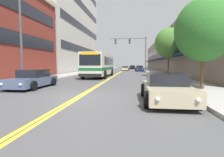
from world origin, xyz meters
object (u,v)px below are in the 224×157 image
(city_bus, at_px, (100,64))
(car_champagne_moving_lead, at_px, (125,68))
(car_black_moving_second, at_px, (132,67))
(fire_hydrant, at_px, (172,78))
(car_silver_parked_left_mid, at_px, (100,69))
(traffic_signal_mast, at_px, (134,47))
(street_lamp_left_near, at_px, (24,23))
(car_beige_parked_right_foreground, at_px, (166,89))
(street_tree_right_mid, at_px, (169,43))
(car_navy_parked_right_mid, at_px, (140,69))
(car_slate_blue_parked_left_near, at_px, (33,79))
(street_tree_right_near, at_px, (204,30))

(city_bus, distance_m, car_champagne_moving_lead, 23.40)
(car_black_moving_second, bearing_deg, fire_hydrant, -85.64)
(car_silver_parked_left_mid, xyz_separation_m, traffic_signal_mast, (7.19, -1.05, 4.56))
(car_silver_parked_left_mid, relative_size, street_lamp_left_near, 0.63)
(car_beige_parked_right_foreground, height_order, street_tree_right_mid, street_tree_right_mid)
(car_navy_parked_right_mid, height_order, traffic_signal_mast, traffic_signal_mast)
(car_slate_blue_parked_left_near, height_order, car_beige_parked_right_foreground, car_slate_blue_parked_left_near)
(car_champagne_moving_lead, bearing_deg, car_silver_parked_left_mid, -118.42)
(traffic_signal_mast, relative_size, street_tree_right_mid, 1.15)
(city_bus, xyz_separation_m, street_lamp_left_near, (-3.25, -11.38, 2.92))
(car_silver_parked_left_mid, distance_m, traffic_signal_mast, 8.58)
(car_black_moving_second, relative_size, traffic_signal_mast, 0.67)
(city_bus, distance_m, traffic_signal_mast, 14.17)
(car_slate_blue_parked_left_near, distance_m, fire_hydrant, 10.78)
(car_champagne_moving_lead, height_order, traffic_signal_mast, traffic_signal_mast)
(city_bus, xyz_separation_m, street_tree_right_near, (8.79, -11.82, 2.05))
(city_bus, bearing_deg, traffic_signal_mast, 70.62)
(car_slate_blue_parked_left_near, relative_size, street_tree_right_mid, 0.72)
(traffic_signal_mast, bearing_deg, city_bus, -109.38)
(car_beige_parked_right_foreground, distance_m, car_black_moving_second, 53.30)
(street_tree_right_near, bearing_deg, car_black_moving_second, 95.33)
(city_bus, xyz_separation_m, car_beige_parked_right_foreground, (6.00, -15.26, -1.11))
(car_slate_blue_parked_left_near, relative_size, car_silver_parked_left_mid, 0.94)
(car_black_moving_second, height_order, fire_hydrant, car_black_moving_second)
(car_navy_parked_right_mid, bearing_deg, street_lamp_left_near, -106.64)
(car_slate_blue_parked_left_near, xyz_separation_m, traffic_signal_mast, (7.18, 24.54, 4.61))
(city_bus, bearing_deg, car_beige_parked_right_foreground, -68.53)
(city_bus, height_order, car_beige_parked_right_foreground, city_bus)
(car_slate_blue_parked_left_near, distance_m, traffic_signal_mast, 25.98)
(car_navy_parked_right_mid, relative_size, fire_hydrant, 5.11)
(car_beige_parked_right_foreground, relative_size, street_tree_right_near, 0.75)
(car_silver_parked_left_mid, height_order, car_champagne_moving_lead, car_silver_parked_left_mid)
(car_slate_blue_parked_left_near, height_order, traffic_signal_mast, traffic_signal_mast)
(car_slate_blue_parked_left_near, relative_size, traffic_signal_mast, 0.63)
(fire_hydrant, bearing_deg, car_navy_parked_right_mid, 93.43)
(car_black_moving_second, distance_m, street_lamp_left_near, 50.09)
(car_champagne_moving_lead, relative_size, fire_hydrant, 5.30)
(car_beige_parked_right_foreground, relative_size, fire_hydrant, 4.85)
(city_bus, distance_m, street_lamp_left_near, 12.19)
(city_bus, relative_size, street_lamp_left_near, 1.37)
(car_navy_parked_right_mid, xyz_separation_m, car_black_moving_second, (-1.86, 18.40, -0.01))
(car_champagne_moving_lead, bearing_deg, car_black_moving_second, 83.11)
(car_black_moving_second, bearing_deg, car_navy_parked_right_mid, -84.22)
(traffic_signal_mast, bearing_deg, car_black_moving_second, 90.93)
(fire_hydrant, bearing_deg, car_black_moving_second, 94.36)
(street_tree_right_mid, xyz_separation_m, fire_hydrant, (-1.49, -9.64, -3.95))
(car_navy_parked_right_mid, distance_m, fire_hydrant, 28.14)
(car_navy_parked_right_mid, bearing_deg, fire_hydrant, -86.57)
(city_bus, relative_size, car_beige_parked_right_foreground, 2.55)
(car_beige_parked_right_foreground, xyz_separation_m, street_tree_right_near, (2.79, 3.44, 3.17))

